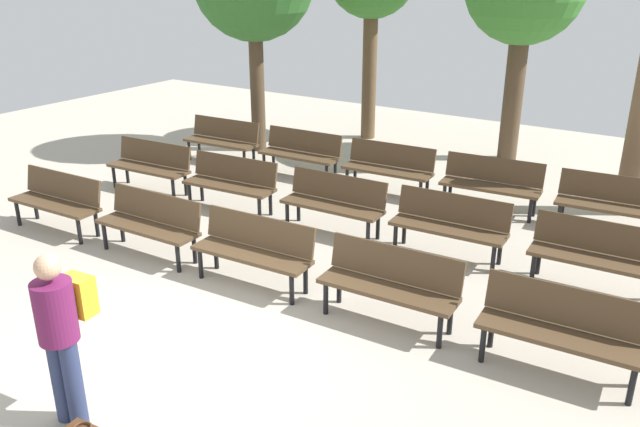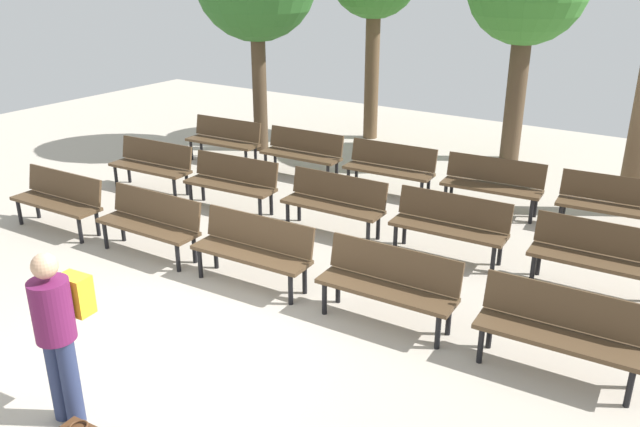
{
  "view_description": "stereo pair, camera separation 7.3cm",
  "coord_description": "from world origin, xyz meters",
  "px_view_note": "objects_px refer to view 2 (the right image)",
  "views": [
    {
      "loc": [
        4.58,
        -4.16,
        3.87
      ],
      "look_at": [
        0.0,
        2.91,
        0.55
      ],
      "focal_mm": 36.17,
      "sensor_mm": 36.0,
      "label": 1
    },
    {
      "loc": [
        4.65,
        -4.12,
        3.87
      ],
      "look_at": [
        0.0,
        2.91,
        0.55
      ],
      "focal_mm": 36.17,
      "sensor_mm": 36.0,
      "label": 2
    }
  ],
  "objects_px": {
    "bench_r1_c2": "(335,200)",
    "visitor_with_backpack": "(59,328)",
    "bench_r0_c4": "(560,328)",
    "bench_r2_c1": "(303,151)",
    "bench_r1_c0": "(152,163)",
    "bench_r2_c4": "(614,202)",
    "bench_r2_c0": "(224,138)",
    "bench_r2_c3": "(493,182)",
    "bench_r0_c3": "(389,282)",
    "bench_r1_c3": "(450,223)",
    "bench_r0_c1": "(151,220)",
    "bench_r1_c1": "(232,180)",
    "bench_r1_c4": "(598,254)",
    "bench_r0_c0": "(59,198)",
    "bench_r2_c2": "(390,166)",
    "bench_r0_c2": "(254,247)"
  },
  "relations": [
    {
      "from": "bench_r1_c2",
      "to": "visitor_with_backpack",
      "type": "height_order",
      "value": "visitor_with_backpack"
    },
    {
      "from": "bench_r0_c4",
      "to": "bench_r2_c1",
      "type": "height_order",
      "value": "same"
    },
    {
      "from": "bench_r1_c0",
      "to": "bench_r2_c4",
      "type": "bearing_deg",
      "value": 14.73
    },
    {
      "from": "bench_r2_c0",
      "to": "bench_r2_c3",
      "type": "relative_size",
      "value": 0.99
    },
    {
      "from": "bench_r0_c3",
      "to": "bench_r1_c3",
      "type": "bearing_deg",
      "value": 90.83
    },
    {
      "from": "bench_r2_c0",
      "to": "bench_r0_c1",
      "type": "bearing_deg",
      "value": -65.1
    },
    {
      "from": "bench_r1_c3",
      "to": "visitor_with_backpack",
      "type": "xyz_separation_m",
      "value": [
        -1.48,
        -5.08,
        0.43
      ]
    },
    {
      "from": "bench_r1_c1",
      "to": "bench_r1_c4",
      "type": "xyz_separation_m",
      "value": [
        5.63,
        0.31,
        0.0
      ]
    },
    {
      "from": "bench_r1_c1",
      "to": "bench_r0_c0",
      "type": "bearing_deg",
      "value": -132.69
    },
    {
      "from": "bench_r1_c4",
      "to": "bench_r2_c0",
      "type": "relative_size",
      "value": 1.0
    },
    {
      "from": "bench_r0_c0",
      "to": "bench_r2_c2",
      "type": "bearing_deg",
      "value": 48.41
    },
    {
      "from": "bench_r0_c3",
      "to": "bench_r1_c0",
      "type": "height_order",
      "value": "same"
    },
    {
      "from": "bench_r1_c0",
      "to": "visitor_with_backpack",
      "type": "distance_m",
      "value": 6.28
    },
    {
      "from": "bench_r1_c1",
      "to": "bench_r1_c3",
      "type": "bearing_deg",
      "value": -0.43
    },
    {
      "from": "bench_r0_c2",
      "to": "bench_r1_c1",
      "type": "xyz_separation_m",
      "value": [
        -1.96,
        1.87,
        0.0
      ]
    },
    {
      "from": "bench_r2_c4",
      "to": "bench_r2_c0",
      "type": "bearing_deg",
      "value": 178.3
    },
    {
      "from": "bench_r1_c2",
      "to": "bench_r2_c1",
      "type": "xyz_separation_m",
      "value": [
        -1.95,
        1.95,
        0.0
      ]
    },
    {
      "from": "bench_r1_c2",
      "to": "bench_r2_c2",
      "type": "height_order",
      "value": "same"
    },
    {
      "from": "bench_r1_c2",
      "to": "bench_r0_c0",
      "type": "bearing_deg",
      "value": -150.03
    },
    {
      "from": "bench_r1_c2",
      "to": "bench_r2_c3",
      "type": "bearing_deg",
      "value": 50.11
    },
    {
      "from": "bench_r0_c3",
      "to": "bench_r2_c1",
      "type": "distance_m",
      "value": 5.44
    },
    {
      "from": "visitor_with_backpack",
      "to": "bench_r0_c2",
      "type": "bearing_deg",
      "value": -90.69
    },
    {
      "from": "bench_r0_c1",
      "to": "bench_r0_c4",
      "type": "distance_m",
      "value": 5.49
    },
    {
      "from": "bench_r0_c1",
      "to": "bench_r2_c2",
      "type": "bearing_deg",
      "value": 67.24
    },
    {
      "from": "visitor_with_backpack",
      "to": "bench_r0_c0",
      "type": "bearing_deg",
      "value": -41.06
    },
    {
      "from": "bench_r0_c0",
      "to": "bench_r0_c2",
      "type": "xyz_separation_m",
      "value": [
        3.62,
        0.22,
        0.0
      ]
    },
    {
      "from": "bench_r0_c1",
      "to": "bench_r1_c3",
      "type": "relative_size",
      "value": 0.99
    },
    {
      "from": "bench_r0_c2",
      "to": "bench_r2_c3",
      "type": "xyz_separation_m",
      "value": [
        1.64,
        4.14,
        0.0
      ]
    },
    {
      "from": "bench_r1_c0",
      "to": "bench_r0_c0",
      "type": "bearing_deg",
      "value": -88.99
    },
    {
      "from": "bench_r0_c1",
      "to": "bench_r1_c3",
      "type": "bearing_deg",
      "value": 30.64
    },
    {
      "from": "bench_r0_c0",
      "to": "bench_r1_c0",
      "type": "xyz_separation_m",
      "value": [
        -0.16,
        2.04,
        0.0
      ]
    },
    {
      "from": "bench_r1_c1",
      "to": "bench_r2_c0",
      "type": "distance_m",
      "value": 2.75
    },
    {
      "from": "bench_r1_c0",
      "to": "bench_r2_c0",
      "type": "height_order",
      "value": "same"
    },
    {
      "from": "bench_r0_c0",
      "to": "visitor_with_backpack",
      "type": "xyz_separation_m",
      "value": [
        3.89,
        -2.74,
        0.43
      ]
    },
    {
      "from": "bench_r0_c4",
      "to": "bench_r1_c0",
      "type": "bearing_deg",
      "value": 164.52
    },
    {
      "from": "bench_r0_c2",
      "to": "bench_r2_c4",
      "type": "xyz_separation_m",
      "value": [
        3.48,
        4.22,
        0.0
      ]
    },
    {
      "from": "bench_r0_c0",
      "to": "bench_r1_c1",
      "type": "xyz_separation_m",
      "value": [
        1.66,
        2.09,
        0.0
      ]
    },
    {
      "from": "bench_r0_c4",
      "to": "visitor_with_backpack",
      "type": "height_order",
      "value": "visitor_with_backpack"
    },
    {
      "from": "bench_r0_c0",
      "to": "bench_r0_c1",
      "type": "distance_m",
      "value": 1.87
    },
    {
      "from": "bench_r1_c2",
      "to": "bench_r2_c4",
      "type": "height_order",
      "value": "same"
    },
    {
      "from": "bench_r1_c1",
      "to": "bench_r2_c3",
      "type": "xyz_separation_m",
      "value": [
        3.6,
        2.27,
        0.0
      ]
    },
    {
      "from": "visitor_with_backpack",
      "to": "bench_r1_c0",
      "type": "bearing_deg",
      "value": -55.6
    },
    {
      "from": "bench_r0_c4",
      "to": "bench_r1_c4",
      "type": "height_order",
      "value": "same"
    },
    {
      "from": "bench_r2_c0",
      "to": "visitor_with_backpack",
      "type": "bearing_deg",
      "value": -61.98
    },
    {
      "from": "bench_r1_c4",
      "to": "bench_r2_c2",
      "type": "relative_size",
      "value": 1.0
    },
    {
      "from": "bench_r2_c0",
      "to": "bench_r2_c2",
      "type": "xyz_separation_m",
      "value": [
        3.7,
        0.16,
        0.0
      ]
    },
    {
      "from": "bench_r2_c1",
      "to": "bench_r2_c4",
      "type": "height_order",
      "value": "same"
    },
    {
      "from": "bench_r1_c1",
      "to": "bench_r0_c1",
      "type": "bearing_deg",
      "value": -88.28
    },
    {
      "from": "bench_r2_c4",
      "to": "bench_r0_c4",
      "type": "bearing_deg",
      "value": -91.14
    },
    {
      "from": "bench_r1_c0",
      "to": "bench_r1_c1",
      "type": "height_order",
      "value": "same"
    }
  ]
}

